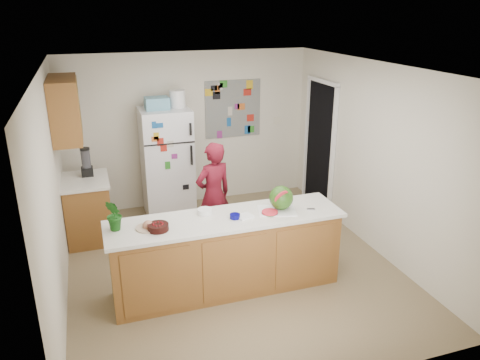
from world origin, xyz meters
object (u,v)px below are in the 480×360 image
object	(u,v)px
refrigerator	(167,163)
watermelon	(281,198)
person	(214,195)
cherry_bowl	(158,227)

from	to	relation	value
refrigerator	watermelon	world-z (taller)	refrigerator
person	cherry_bowl	xyz separation A→B (m)	(-0.93, -1.18, 0.21)
refrigerator	person	distance (m)	1.34
watermelon	cherry_bowl	size ratio (longest dim) A/B	1.25
watermelon	cherry_bowl	world-z (taller)	watermelon
watermelon	person	bearing A→B (deg)	114.98
refrigerator	person	size ratio (longest dim) A/B	1.15
refrigerator	watermelon	distance (m)	2.56
watermelon	cherry_bowl	distance (m)	1.45
refrigerator	cherry_bowl	size ratio (longest dim) A/B	7.61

